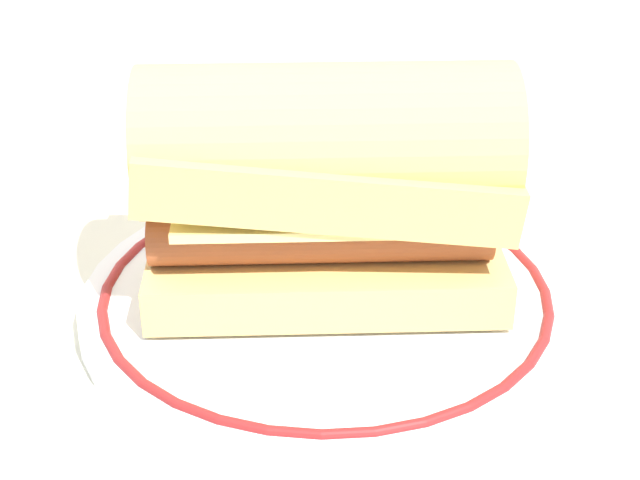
{
  "coord_description": "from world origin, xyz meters",
  "views": [
    {
      "loc": [
        -0.08,
        -0.43,
        0.3
      ],
      "look_at": [
        -0.0,
        0.03,
        0.04
      ],
      "focal_mm": 53.95,
      "sensor_mm": 36.0,
      "label": 1
    }
  ],
  "objects": [
    {
      "name": "ground_plane",
      "position": [
        0.0,
        0.0,
        0.0
      ],
      "size": [
        1.5,
        1.5,
        0.0
      ],
      "primitive_type": "plane",
      "color": "beige"
    },
    {
      "name": "plate",
      "position": [
        -0.0,
        0.03,
        0.01
      ],
      "size": [
        0.28,
        0.28,
        0.01
      ],
      "color": "white",
      "rests_on": "ground_plane"
    },
    {
      "name": "sausage_sandwich",
      "position": [
        -0.0,
        0.03,
        0.08
      ],
      "size": [
        0.21,
        0.12,
        0.13
      ],
      "rotation": [
        0.0,
        0.0,
        -0.14
      ],
      "color": "#DFB568",
      "rests_on": "plate"
    }
  ]
}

